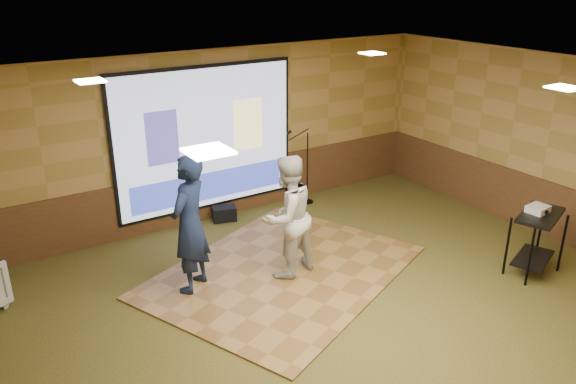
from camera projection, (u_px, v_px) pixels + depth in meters
ground at (322, 308)px, 7.49m from camera, size 9.00×9.00×0.00m
room_shell at (326, 159)px, 6.72m from camera, size 9.04×7.04×3.02m
wainscot_back at (209, 194)px, 10.04m from camera, size 9.00×0.04×0.95m
wainscot_right at (536, 205)px, 9.56m from camera, size 0.04×7.00×0.95m
projector_screen at (207, 140)px, 9.63m from camera, size 3.32×0.06×2.52m
downlight_nw at (90, 81)px, 6.70m from camera, size 0.32×0.32×0.02m
downlight_ne at (372, 53)px, 8.90m from camera, size 0.32×0.32×0.02m
downlight_sw at (208, 151)px, 4.12m from camera, size 0.32×0.32×0.02m
downlight_se at (564, 88)px, 6.32m from camera, size 0.32×0.32×0.02m
dance_floor at (283, 271)px, 8.37m from camera, size 4.65×4.17×0.03m
player_left at (190, 224)px, 7.57m from camera, size 0.85×0.81×1.96m
player_right at (287, 217)px, 7.98m from camera, size 1.01×0.86×1.82m
av_table at (537, 232)px, 8.13m from camera, size 0.91×0.48×0.96m
projector at (538, 209)px, 8.06m from camera, size 0.32×0.28×0.10m
mic_stand at (305, 179)px, 10.69m from camera, size 0.59×0.24×1.50m
duffel_bag at (224, 213)px, 10.07m from camera, size 0.47×0.38×0.26m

